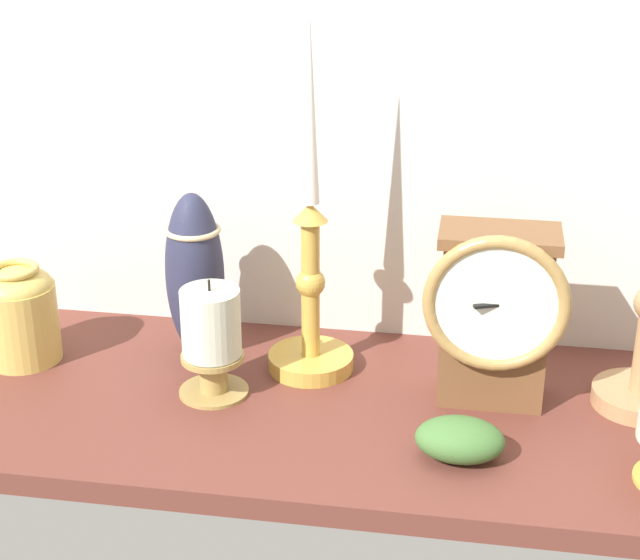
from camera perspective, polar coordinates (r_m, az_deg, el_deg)
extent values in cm
cube|color=brown|center=(108.84, 0.99, -7.43)|extent=(100.00, 36.00, 2.40)
cube|color=silver|center=(114.02, 2.51, 12.20)|extent=(120.00, 2.00, 65.00)
cube|color=brown|center=(106.85, 9.69, -2.30)|extent=(10.85, 6.43, 17.71)
cube|color=brown|center=(103.17, 10.04, 2.44)|extent=(12.15, 7.20, 1.20)
torus|color=#AB8448|center=(102.00, 9.81, -1.27)|extent=(14.53, 1.32, 14.53)
cylinder|color=white|center=(101.91, 9.81, -1.29)|extent=(12.15, 0.40, 12.15)
cube|color=black|center=(101.64, 9.81, -1.36)|extent=(4.52, 2.27, 0.30)
cylinder|color=tan|center=(112.57, 17.38, -6.26)|extent=(9.81, 9.81, 1.80)
cylinder|color=gold|center=(114.58, -0.52, -4.55)|extent=(9.56, 9.56, 1.80)
cylinder|color=gold|center=(110.74, -0.53, -0.52)|extent=(2.03, 2.03, 15.79)
sphere|color=gold|center=(110.42, -0.54, -0.14)|extent=(3.25, 3.25, 3.25)
cone|color=gold|center=(107.46, -0.55, 3.82)|extent=(3.78, 3.78, 2.00)
cone|color=white|center=(104.17, -0.58, 9.85)|extent=(1.99, 1.99, 21.19)
cylinder|color=#D4B456|center=(119.86, -16.37, -2.32)|extent=(8.43, 8.43, 9.03)
ellipsoid|color=#D4B456|center=(118.06, -16.61, -0.34)|extent=(8.01, 8.01, 4.00)
torus|color=#D4B456|center=(117.30, -16.72, 0.56)|extent=(5.47, 5.47, 0.83)
cylinder|color=#A88B4B|center=(109.64, -5.98, -5.30)|extent=(2.99, 2.99, 4.34)
cylinder|color=#A88B4B|center=(110.49, -5.95, -6.11)|extent=(7.47, 7.47, 0.80)
cylinder|color=#A88B4B|center=(108.62, -6.03, -4.29)|extent=(6.72, 6.72, 0.60)
cylinder|color=silver|center=(106.82, -6.12, -2.38)|extent=(6.29, 6.29, 7.25)
cylinder|color=black|center=(105.07, -6.22, -0.30)|extent=(0.30, 0.30, 1.20)
ellipsoid|color=#2B2D47|center=(115.07, -7.00, 0.25)|extent=(6.61, 6.61, 19.41)
torus|color=#CCB78C|center=(113.07, -7.13, 2.79)|extent=(6.22, 6.22, 0.60)
ellipsoid|color=#416C33|center=(99.12, 7.81, -8.83)|extent=(8.58, 6.01, 4.14)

